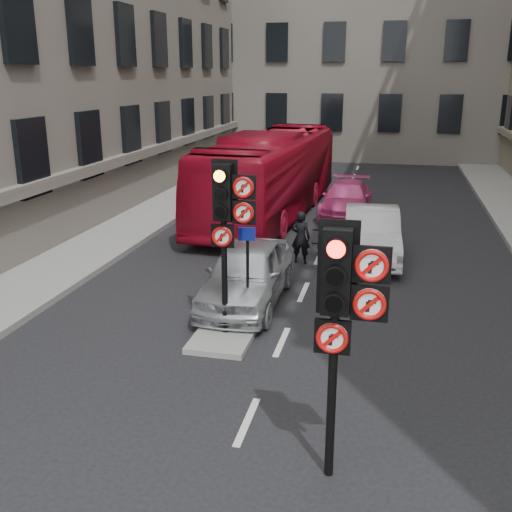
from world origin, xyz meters
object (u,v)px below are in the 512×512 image
at_px(signal_far, 228,211).
at_px(info_sign, 247,261).
at_px(car_white, 372,234).
at_px(car_pink, 346,199).
at_px(car_silver, 247,273).
at_px(signal_near, 343,300).
at_px(bus_red, 271,175).
at_px(motorcycle, 321,243).
at_px(motorcyclist, 301,237).

bearing_deg(signal_far, info_sign, 73.86).
xyz_separation_m(car_white, car_pink, (-1.18, 5.43, -0.10)).
xyz_separation_m(car_white, info_sign, (-2.40, -5.65, 0.73)).
bearing_deg(car_silver, car_white, 58.13).
distance_m(signal_near, car_pink, 15.98).
height_order(car_silver, car_pink, car_silver).
height_order(signal_near, car_pink, signal_near).
bearing_deg(bus_red, motorcycle, -60.05).
bearing_deg(car_silver, signal_near, -65.78).
relative_size(signal_near, bus_red, 0.31).
relative_size(car_silver, motorcycle, 2.27).
relative_size(signal_near, car_pink, 0.82).
bearing_deg(car_silver, signal_far, -87.03).
xyz_separation_m(bus_red, motorcycle, (2.60, -5.34, -1.04)).
xyz_separation_m(car_silver, car_pink, (1.54, 9.81, -0.10)).
height_order(bus_red, motorcycle, bus_red).
bearing_deg(motorcyclist, bus_red, -66.39).
xyz_separation_m(signal_far, motorcycle, (1.22, 5.66, -2.13)).
xyz_separation_m(signal_far, info_sign, (0.21, 0.74, -1.24)).
distance_m(signal_far, car_pink, 12.08).
bearing_deg(bus_red, signal_far, -78.87).
distance_m(bus_red, motorcyclist, 6.04).
height_order(car_pink, motorcycle, car_pink).
xyz_separation_m(car_silver, bus_red, (-1.28, 8.99, 0.87)).
relative_size(car_pink, motorcycle, 2.31).
height_order(car_silver, info_sign, info_sign).
bearing_deg(car_silver, motorcyclist, 77.29).
xyz_separation_m(signal_near, car_white, (0.02, 10.39, -1.85)).
distance_m(car_pink, info_sign, 11.18).
xyz_separation_m(bus_red, motorcyclist, (2.04, -5.62, -0.84)).
relative_size(car_silver, info_sign, 2.06).
height_order(signal_far, motorcycle, signal_far).
xyz_separation_m(motorcyclist, info_sign, (-0.44, -4.64, 0.70)).
height_order(car_silver, motorcycle, car_silver).
bearing_deg(motorcycle, signal_near, -91.80).
bearing_deg(motorcycle, bus_red, 106.06).
relative_size(signal_near, motorcyclist, 2.33).
relative_size(car_pink, info_sign, 2.10).
xyz_separation_m(car_pink, motorcycle, (-0.22, -6.16, -0.07)).
bearing_deg(bus_red, car_white, -45.07).
relative_size(signal_near, info_sign, 1.71).
relative_size(car_pink, bus_red, 0.38).
bearing_deg(bus_red, info_sign, -77.19).
height_order(signal_far, motorcyclist, signal_far).
height_order(bus_red, info_sign, bus_red).
bearing_deg(info_sign, signal_far, -111.89).
relative_size(bus_red, motorcycle, 6.08).
distance_m(car_white, car_pink, 5.56).
relative_size(bus_red, info_sign, 5.53).
distance_m(signal_near, info_sign, 5.42).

